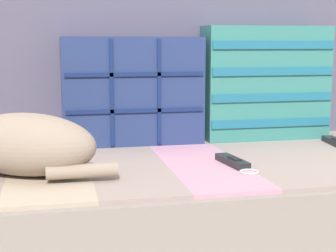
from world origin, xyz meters
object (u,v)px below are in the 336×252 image
Objects in this scene: couch at (287,211)px; throw_pillow_striped at (265,83)px; throw_pillow_quilted at (133,91)px; game_remote_far at (234,162)px; sleeping_cat at (20,146)px.

throw_pillow_striped is (0.01, 0.21, 0.38)m from couch.
throw_pillow_striped is (0.45, -0.00, 0.02)m from throw_pillow_quilted.
game_remote_far reaches higher than couch.
game_remote_far is at bearing -146.89° from couch.
throw_pillow_quilted reaches higher than game_remote_far.
couch is 0.44m from throw_pillow_striped.
couch is at bearing -25.47° from throw_pillow_quilted.
game_remote_far is at bearing -1.68° from sleeping_cat.
sleeping_cat reaches higher than game_remote_far.
throw_pillow_striped is at bearing 56.93° from game_remote_far.
couch is at bearing 33.11° from game_remote_far.
game_remote_far is (0.22, -0.36, -0.16)m from throw_pillow_quilted.
throw_pillow_quilted is 2.33× the size of game_remote_far.
throw_pillow_striped reaches higher than throw_pillow_quilted.
sleeping_cat is at bearing 178.32° from game_remote_far.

